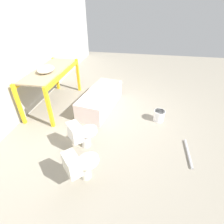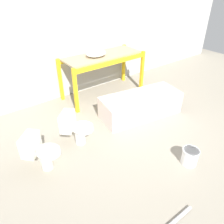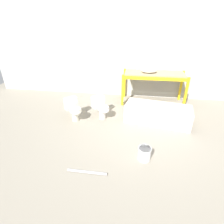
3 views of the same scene
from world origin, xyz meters
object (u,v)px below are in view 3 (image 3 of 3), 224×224
(toilet_far, at_px, (74,109))
(bucket_white, at_px, (144,153))
(sink_basin, at_px, (149,70))
(bathtub_main, at_px, (158,113))
(toilet_near, at_px, (101,107))

(toilet_far, height_order, bucket_white, toilet_far)
(sink_basin, relative_size, bathtub_main, 0.27)
(sink_basin, xyz_separation_m, bucket_white, (-0.10, -2.80, -0.95))
(bucket_white, bearing_deg, bathtub_main, 76.67)
(sink_basin, height_order, bucket_white, sink_basin)
(sink_basin, bearing_deg, bathtub_main, -78.26)
(bathtub_main, height_order, bucket_white, bathtub_main)
(bathtub_main, bearing_deg, toilet_far, -164.51)
(toilet_far, bearing_deg, bathtub_main, -38.84)
(bathtub_main, relative_size, toilet_far, 2.89)
(toilet_near, distance_m, bucket_white, 1.93)
(toilet_near, height_order, bucket_white, toilet_near)
(toilet_far, xyz_separation_m, bucket_white, (1.90, -1.31, -0.20))
(toilet_near, relative_size, toilet_far, 1.00)
(sink_basin, bearing_deg, bucket_white, -92.10)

